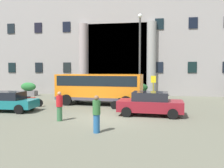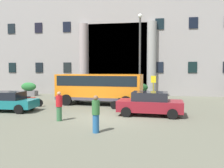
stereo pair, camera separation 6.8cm
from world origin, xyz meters
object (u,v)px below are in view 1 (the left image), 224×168
(pedestrian_woman_dark_dress, at_px, (97,114))
(lamppost_plaza_centre, at_px, (140,51))
(hedge_planter_west, at_px, (138,91))
(scooter_by_planter, at_px, (124,103))
(bus_stop_sign, at_px, (153,86))
(pedestrian_man_crossing, at_px, (59,106))
(hedge_planter_far_west, at_px, (28,89))
(motorcycle_far_end, at_px, (29,101))
(orange_minibus, at_px, (100,86))
(parked_sedan_second, at_px, (150,103))
(hedge_planter_far_east, at_px, (105,91))
(hedge_planter_east, at_px, (78,91))
(parked_estate_mid, at_px, (7,101))

(pedestrian_woman_dark_dress, bearing_deg, lamppost_plaza_centre, -111.81)
(hedge_planter_west, height_order, scooter_by_planter, hedge_planter_west)
(bus_stop_sign, xyz_separation_m, pedestrian_man_crossing, (-5.32, -8.15, -0.64))
(hedge_planter_far_west, distance_m, pedestrian_man_crossing, 14.40)
(motorcycle_far_end, height_order, lamppost_plaza_centre, lamppost_plaza_centre)
(hedge_planter_west, relative_size, lamppost_plaza_centre, 0.26)
(hedge_planter_west, height_order, lamppost_plaza_centre, lamppost_plaza_centre)
(orange_minibus, distance_m, parked_sedan_second, 5.92)
(hedge_planter_west, height_order, pedestrian_man_crossing, pedestrian_man_crossing)
(pedestrian_man_crossing, bearing_deg, orange_minibus, 101.47)
(hedge_planter_far_west, relative_size, hedge_planter_far_east, 1.18)
(parked_sedan_second, distance_m, pedestrian_man_crossing, 5.66)
(bus_stop_sign, relative_size, pedestrian_woman_dark_dress, 1.38)
(lamppost_plaza_centre, bearing_deg, parked_sedan_second, -82.09)
(hedge_planter_west, bearing_deg, orange_minibus, -119.95)
(hedge_planter_east, height_order, scooter_by_planter, hedge_planter_east)
(hedge_planter_east, xyz_separation_m, pedestrian_man_crossing, (2.69, -11.84, 0.19))
(hedge_planter_far_east, height_order, pedestrian_man_crossing, pedestrian_man_crossing)
(bus_stop_sign, xyz_separation_m, parked_estate_mid, (-10.14, -5.79, -0.78))
(bus_stop_sign, bearing_deg, parked_sedan_second, -92.63)
(hedge_planter_east, height_order, parked_estate_mid, parked_estate_mid)
(hedge_planter_far_east, relative_size, parked_sedan_second, 0.37)
(hedge_planter_east, bearing_deg, hedge_planter_far_west, -178.54)
(parked_estate_mid, relative_size, scooter_by_planter, 1.98)
(hedge_planter_west, relative_size, pedestrian_man_crossing, 1.27)
(hedge_planter_far_east, bearing_deg, bus_stop_sign, -34.48)
(orange_minibus, height_order, bus_stop_sign, orange_minibus)
(hedge_planter_far_west, height_order, lamppost_plaza_centre, lamppost_plaza_centre)
(pedestrian_woman_dark_dress, bearing_deg, hedge_planter_west, -109.76)
(orange_minibus, distance_m, pedestrian_man_crossing, 6.72)
(orange_minibus, xyz_separation_m, parked_sedan_second, (4.18, -4.11, -0.77))
(pedestrian_woman_dark_dress, bearing_deg, scooter_by_planter, -109.46)
(parked_sedan_second, distance_m, pedestrian_woman_dark_dress, 5.22)
(hedge_planter_west, relative_size, hedge_planter_east, 1.13)
(hedge_planter_far_west, bearing_deg, parked_sedan_second, -34.30)
(hedge_planter_far_east, relative_size, pedestrian_man_crossing, 0.93)
(pedestrian_woman_dark_dress, bearing_deg, pedestrian_man_crossing, -53.52)
(orange_minibus, relative_size, scooter_by_planter, 3.47)
(bus_stop_sign, bearing_deg, motorcycle_far_end, -158.44)
(bus_stop_sign, distance_m, lamppost_plaza_centre, 3.79)
(hedge_planter_east, distance_m, pedestrian_man_crossing, 12.14)
(scooter_by_planter, height_order, lamppost_plaza_centre, lamppost_plaza_centre)
(pedestrian_woman_dark_dress, bearing_deg, parked_estate_mid, -45.84)
(hedge_planter_far_west, relative_size, hedge_planter_east, 0.98)
(hedge_planter_west, xyz_separation_m, hedge_planter_far_east, (-3.43, -0.14, -0.12))
(parked_estate_mid, distance_m, motorcycle_far_end, 2.08)
(parked_sedan_second, height_order, motorcycle_far_end, parked_sedan_second)
(bus_stop_sign, height_order, lamppost_plaza_centre, lamppost_plaza_centre)
(parked_estate_mid, height_order, pedestrian_woman_dark_dress, pedestrian_woman_dark_dress)
(hedge_planter_far_west, distance_m, scooter_by_planter, 13.65)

